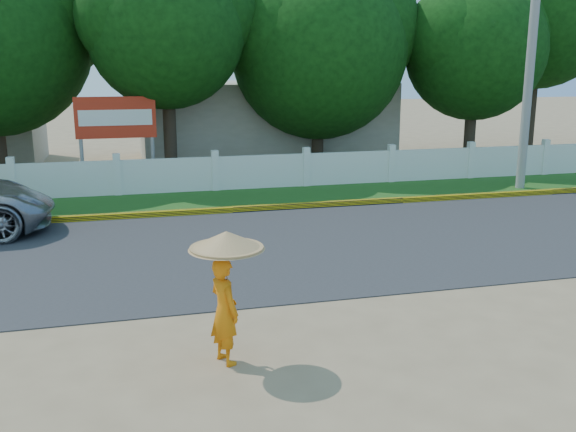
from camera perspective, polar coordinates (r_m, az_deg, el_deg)
The scene contains 10 objects.
ground at distance 10.05m, azimuth 2.90°, elevation -9.82°, with size 120.00×120.00×0.00m, color #9E8460.
road at distance 14.15m, azimuth -2.54°, elevation -2.81°, with size 60.00×7.00×0.02m, color #38383A.
grass_verge at distance 19.17m, azimuth -5.82°, elevation 1.46°, with size 60.00×3.50×0.03m, color #2D601E.
curb at distance 17.52m, azimuth -4.97°, elevation 0.56°, with size 40.00×0.18×0.16m, color yellow.
fence at distance 20.48m, azimuth -6.48°, elevation 3.74°, with size 40.00×0.10×1.10m, color silver.
building_near at distance 27.52m, azimuth -2.34°, elevation 8.47°, with size 10.00×6.00×3.20m, color #B7AD99.
utility_pole at distance 21.81m, azimuth 20.81°, elevation 13.49°, with size 0.28×0.28×8.63m, color gray.
monk_with_parasol at distance 8.55m, azimuth -5.59°, elevation -5.52°, with size 1.01×1.01×1.84m.
billboard at distance 21.18m, azimuth -15.06°, elevation 8.02°, with size 2.50×0.13×2.95m.
tree_row at distance 24.30m, azimuth 2.28°, elevation 15.55°, with size 39.13×7.53×8.96m.
Camera 1 is at (-2.80, -8.80, 3.96)m, focal length 40.00 mm.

